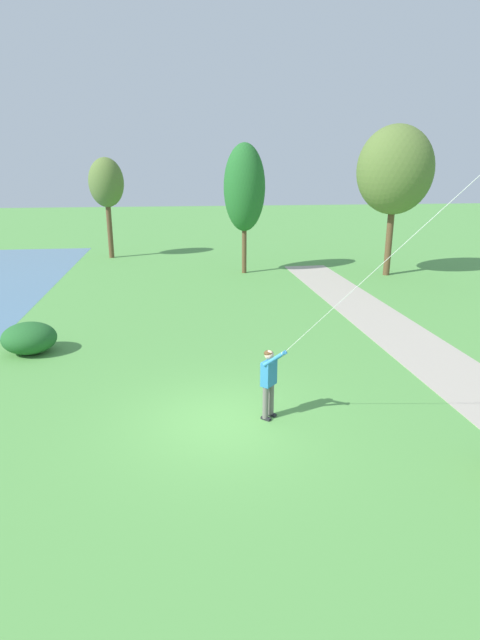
{
  "coord_description": "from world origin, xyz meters",
  "views": [
    {
      "loc": [
        -0.8,
        -10.73,
        5.93
      ],
      "look_at": [
        0.57,
        1.04,
        2.19
      ],
      "focal_mm": 28.45,
      "sensor_mm": 36.0,
      "label": 1
    }
  ],
  "objects_px": {
    "person_kite_flyer": "(269,378)",
    "tree_treeline_right": "(244,188)",
    "tree_treeline_center": "(106,184)",
    "tree_horizon_far": "(395,171)",
    "lakeside_shrub": "(29,338)"
  },
  "relations": [
    {
      "from": "person_kite_flyer",
      "to": "tree_treeline_center",
      "type": "xyz_separation_m",
      "value": [
        -6.38,
        22.04,
        3.53
      ]
    },
    {
      "from": "person_kite_flyer",
      "to": "lakeside_shrub",
      "type": "xyz_separation_m",
      "value": [
        -6.89,
        5.16,
        -0.54
      ]
    },
    {
      "from": "tree_horizon_far",
      "to": "lakeside_shrub",
      "type": "bearing_deg",
      "value": -148.08
    },
    {
      "from": "tree_treeline_right",
      "to": "lakeside_shrub",
      "type": "distance_m",
      "value": 14.66
    },
    {
      "from": "tree_treeline_center",
      "to": "lakeside_shrub",
      "type": "bearing_deg",
      "value": -91.74
    },
    {
      "from": "tree_treeline_center",
      "to": "lakeside_shrub",
      "type": "relative_size",
      "value": 3.57
    },
    {
      "from": "person_kite_flyer",
      "to": "tree_treeline_right",
      "type": "xyz_separation_m",
      "value": [
        1.46,
        16.51,
        3.49
      ]
    },
    {
      "from": "tree_treeline_center",
      "to": "tree_horizon_far",
      "type": "distance_m",
      "value": 16.95
    },
    {
      "from": "person_kite_flyer",
      "to": "tree_treeline_right",
      "type": "distance_m",
      "value": 16.94
    },
    {
      "from": "tree_treeline_center",
      "to": "tree_treeline_right",
      "type": "height_order",
      "value": "tree_treeline_right"
    },
    {
      "from": "tree_treeline_center",
      "to": "tree_horizon_far",
      "type": "xyz_separation_m",
      "value": [
        15.44,
        -6.95,
        0.87
      ]
    },
    {
      "from": "tree_treeline_center",
      "to": "tree_horizon_far",
      "type": "height_order",
      "value": "tree_horizon_far"
    },
    {
      "from": "tree_horizon_far",
      "to": "lakeside_shrub",
      "type": "relative_size",
      "value": 4.48
    },
    {
      "from": "tree_treeline_center",
      "to": "tree_treeline_right",
      "type": "xyz_separation_m",
      "value": [
        7.84,
        -5.53,
        -0.04
      ]
    },
    {
      "from": "lakeside_shrub",
      "to": "tree_horizon_far",
      "type": "bearing_deg",
      "value": 31.92
    }
  ]
}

